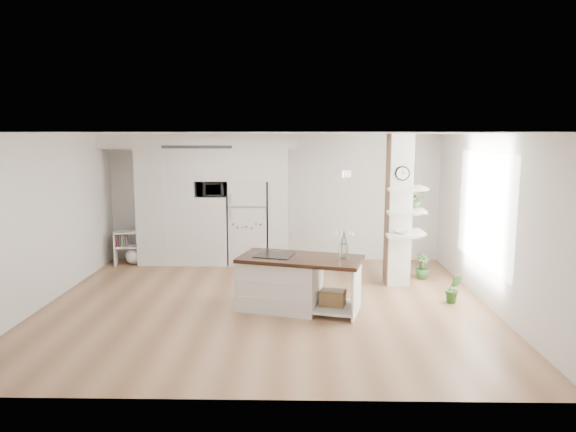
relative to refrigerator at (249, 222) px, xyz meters
name	(u,v)px	position (x,y,z in m)	size (l,w,h in m)	color
floor	(266,304)	(0.53, -2.68, -0.88)	(7.00, 6.00, 0.01)	#A57C59
room	(265,189)	(0.53, -2.68, 0.98)	(7.04, 6.04, 2.72)	white
cabinet_wall	(204,192)	(-0.92, -0.01, 0.63)	(4.00, 0.71, 2.70)	silver
refrigerator	(249,222)	(0.00, 0.00, 0.00)	(0.78, 0.69, 1.75)	silver
column	(404,211)	(2.90, -1.55, 0.48)	(0.69, 0.90, 2.70)	silver
window	(484,209)	(4.00, -2.38, 0.62)	(2.40, 2.40, 0.00)	white
pendant_light	(375,171)	(2.23, -2.53, 1.24)	(0.12, 0.12, 0.10)	white
kitchen_island	(288,281)	(0.87, -2.88, -0.44)	(2.02, 1.33, 1.40)	silver
bookshelf	(131,250)	(-2.45, -0.18, -0.57)	(0.65, 0.45, 0.70)	silver
floor_plant_a	(453,289)	(3.52, -2.57, -0.64)	(0.26, 0.21, 0.47)	#2F6327
floor_plant_b	(422,267)	(3.36, -1.16, -0.64)	(0.26, 0.26, 0.47)	#2F6327
microwave	(212,189)	(-0.75, -0.06, 0.69)	(0.54, 0.37, 0.30)	#2D2D2D
shelf_plant	(417,200)	(3.15, -1.38, 0.65)	(0.27, 0.23, 0.30)	#2F6327
decor_bowl	(401,233)	(2.82, -1.78, 0.13)	(0.22, 0.22, 0.05)	white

